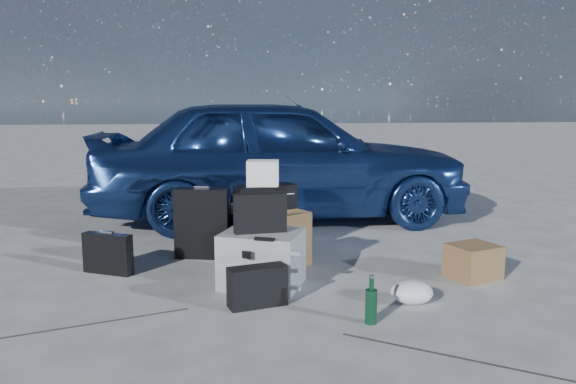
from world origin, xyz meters
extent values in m
plane|color=beige|center=(0.00, 0.00, 0.00)|extent=(60.00, 60.00, 0.00)
imported|color=#274993|center=(0.24, 2.47, 0.70)|extent=(4.10, 1.68, 1.39)
cube|color=#96999B|center=(-0.15, 0.18, 0.20)|extent=(0.67, 0.62, 0.40)
cube|color=black|center=(-0.16, 0.18, 0.54)|extent=(0.38, 0.13, 0.28)
cube|color=black|center=(-1.31, 0.62, 0.16)|extent=(0.40, 0.26, 0.31)
cube|color=black|center=(-0.59, 0.99, 0.30)|extent=(0.48, 0.26, 0.60)
cube|color=black|center=(-0.05, 0.97, 0.31)|extent=(0.55, 0.33, 0.62)
cube|color=white|center=(-0.07, 0.96, 0.72)|extent=(0.29, 0.24, 0.21)
cube|color=black|center=(-0.45, 1.30, 0.18)|extent=(0.73, 0.36, 0.35)
cube|color=white|center=(-0.44, 1.28, 0.39)|extent=(0.51, 0.44, 0.07)
cube|color=black|center=(-0.44, 1.30, 0.46)|extent=(0.32, 0.26, 0.06)
cube|color=#A47447|center=(0.10, 0.65, 0.22)|extent=(0.38, 0.34, 0.44)
cube|color=brown|center=(1.44, 0.16, 0.13)|extent=(0.42, 0.39, 0.26)
ellipsoid|color=white|center=(0.80, -0.31, 0.08)|extent=(0.31, 0.27, 0.15)
cube|color=black|center=(-0.21, -0.22, 0.13)|extent=(0.40, 0.23, 0.26)
cylinder|color=black|center=(0.44, -0.60, 0.14)|extent=(0.09, 0.09, 0.29)
camera|label=1|loc=(-0.45, -3.71, 1.32)|focal=35.00mm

